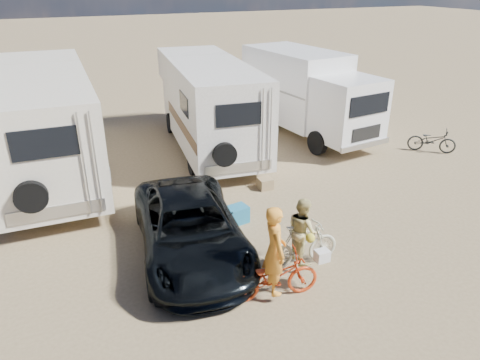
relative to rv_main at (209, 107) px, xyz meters
name	(u,v)px	position (x,y,z in m)	size (l,w,h in m)	color
ground	(320,248)	(0.06, -7.42, -1.59)	(140.00, 140.00, 0.00)	#957E59
rv_main	(209,107)	(0.00, 0.00, 0.00)	(2.43, 7.43, 3.18)	white
rv_left	(48,125)	(-5.41, -0.22, 0.05)	(2.63, 8.64, 3.28)	beige
box_truck	(309,95)	(4.11, -0.15, 0.03)	(2.31, 6.36, 3.24)	white
dark_suv	(190,228)	(-2.82, -6.42, -0.91)	(2.24, 4.87, 1.35)	black
bike_man	(274,277)	(-1.79, -8.57, -1.10)	(0.64, 1.85, 0.97)	red
bike_woman	(301,245)	(-0.74, -7.86, -1.06)	(0.50, 1.77, 1.06)	beige
rider_man	(274,258)	(-1.79, -8.57, -0.65)	(0.68, 0.45, 1.87)	orange
rider_woman	(302,237)	(-0.74, -7.86, -0.84)	(0.72, 0.56, 1.49)	#CEC178
bike_parked	(432,140)	(7.28, -3.60, -1.15)	(0.58, 1.66, 0.87)	#262825
cooler	(237,215)	(-1.28, -5.52, -1.36)	(0.57, 0.41, 0.45)	teal
crate	(265,183)	(0.33, -3.98, -1.43)	(0.41, 0.41, 0.32)	#927853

